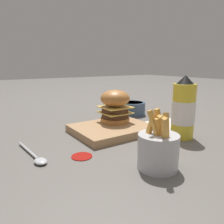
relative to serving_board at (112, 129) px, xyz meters
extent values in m
plane|color=#5B5651|center=(-0.01, -0.05, -0.01)|extent=(6.00, 6.00, 0.00)
cube|color=#A37A51|center=(0.00, 0.00, 0.00)|extent=(0.27, 0.22, 0.03)
cylinder|color=#AD6B33|center=(-0.04, -0.04, 0.02)|extent=(0.11, 0.11, 0.02)
cylinder|color=#422819|center=(-0.04, -0.04, 0.04)|extent=(0.10, 0.10, 0.02)
cube|color=#EAC656|center=(-0.04, -0.04, 0.05)|extent=(0.10, 0.10, 0.00)
cylinder|color=#422819|center=(-0.04, -0.04, 0.06)|extent=(0.10, 0.10, 0.02)
cube|color=#EAC656|center=(-0.04, -0.04, 0.07)|extent=(0.10, 0.10, 0.00)
ellipsoid|color=#AD6B33|center=(-0.04, -0.04, 0.10)|extent=(0.11, 0.11, 0.06)
cylinder|color=yellow|center=(-0.16, 0.18, 0.08)|extent=(0.07, 0.07, 0.18)
cylinder|color=white|center=(-0.16, 0.18, 0.07)|extent=(0.08, 0.08, 0.08)
cone|color=black|center=(-0.16, 0.18, 0.18)|extent=(0.06, 0.06, 0.03)
cylinder|color=#B7B7BC|center=(0.06, 0.29, 0.03)|extent=(0.10, 0.10, 0.08)
cube|color=gold|center=(0.05, 0.28, 0.08)|extent=(0.03, 0.02, 0.09)
cube|color=gold|center=(0.06, 0.29, 0.08)|extent=(0.01, 0.02, 0.08)
cube|color=gold|center=(0.06, 0.31, 0.08)|extent=(0.03, 0.03, 0.09)
cube|color=gold|center=(0.08, 0.27, 0.08)|extent=(0.03, 0.01, 0.07)
cube|color=gold|center=(0.06, 0.28, 0.08)|extent=(0.04, 0.03, 0.08)
cube|color=gold|center=(0.07, 0.31, 0.08)|extent=(0.04, 0.03, 0.08)
cube|color=gold|center=(0.07, 0.29, 0.08)|extent=(0.03, 0.03, 0.09)
cube|color=gold|center=(0.07, 0.29, 0.07)|extent=(0.03, 0.01, 0.07)
cylinder|color=#384C66|center=(-0.24, -0.18, 0.02)|extent=(0.12, 0.12, 0.06)
cylinder|color=#CC4C33|center=(-0.24, -0.18, 0.05)|extent=(0.10, 0.10, 0.01)
cylinder|color=#B2B2B7|center=(0.30, 0.02, -0.01)|extent=(0.02, 0.14, 0.01)
ellipsoid|color=#B2B2B7|center=(0.29, 0.11, -0.01)|extent=(0.03, 0.04, 0.01)
cylinder|color=#9E140F|center=(0.18, 0.13, -0.01)|extent=(0.06, 0.06, 0.00)
cube|color=beige|center=(-0.26, 0.03, -0.01)|extent=(0.15, 0.15, 0.00)
camera|label=1|loc=(0.42, 0.62, 0.23)|focal=35.00mm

